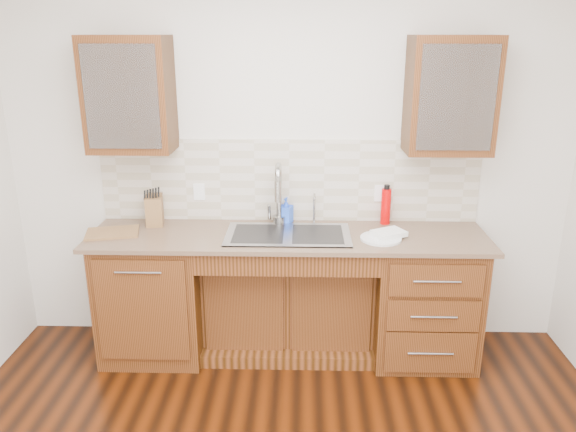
{
  "coord_description": "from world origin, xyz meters",
  "views": [
    {
      "loc": [
        0.1,
        -2.15,
        2.22
      ],
      "look_at": [
        0.0,
        1.4,
        1.05
      ],
      "focal_mm": 35.0,
      "sensor_mm": 36.0,
      "label": 1
    }
  ],
  "objects_px": {
    "cutting_board": "(112,233)",
    "knife_block": "(154,210)",
    "soap_bottle": "(286,210)",
    "plate": "(381,238)",
    "water_bottle": "(386,206)"
  },
  "relations": [
    {
      "from": "soap_bottle",
      "to": "knife_block",
      "type": "bearing_deg",
      "value": -156.41
    },
    {
      "from": "soap_bottle",
      "to": "plate",
      "type": "distance_m",
      "value": 0.72
    },
    {
      "from": "water_bottle",
      "to": "knife_block",
      "type": "relative_size",
      "value": 1.24
    },
    {
      "from": "soap_bottle",
      "to": "knife_block",
      "type": "relative_size",
      "value": 0.9
    },
    {
      "from": "soap_bottle",
      "to": "plate",
      "type": "height_order",
      "value": "soap_bottle"
    },
    {
      "from": "cutting_board",
      "to": "soap_bottle",
      "type": "bearing_deg",
      "value": 12.77
    },
    {
      "from": "knife_block",
      "to": "cutting_board",
      "type": "bearing_deg",
      "value": -148.18
    },
    {
      "from": "soap_bottle",
      "to": "knife_block",
      "type": "xyz_separation_m",
      "value": [
        -0.93,
        -0.05,
        0.01
      ]
    },
    {
      "from": "knife_block",
      "to": "soap_bottle",
      "type": "bearing_deg",
      "value": -6.75
    },
    {
      "from": "cutting_board",
      "to": "knife_block",
      "type": "bearing_deg",
      "value": 41.72
    },
    {
      "from": "plate",
      "to": "cutting_board",
      "type": "bearing_deg",
      "value": 178.03
    },
    {
      "from": "plate",
      "to": "knife_block",
      "type": "height_order",
      "value": "knife_block"
    },
    {
      "from": "water_bottle",
      "to": "plate",
      "type": "xyz_separation_m",
      "value": [
        -0.07,
        -0.33,
        -0.12
      ]
    },
    {
      "from": "cutting_board",
      "to": "water_bottle",
      "type": "bearing_deg",
      "value": 8.04
    },
    {
      "from": "soap_bottle",
      "to": "knife_block",
      "type": "height_order",
      "value": "knife_block"
    }
  ]
}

